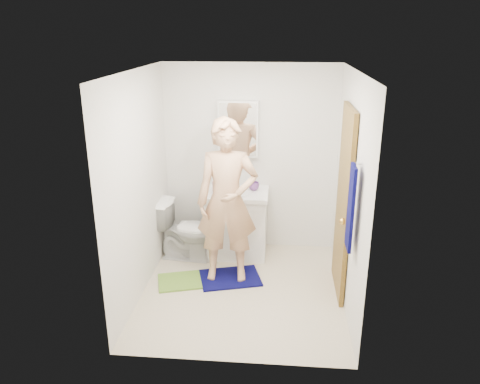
% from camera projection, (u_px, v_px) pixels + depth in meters
% --- Properties ---
extents(floor, '(2.20, 2.40, 0.02)m').
position_uv_depth(floor, '(242.00, 291.00, 5.26)').
color(floor, beige).
rests_on(floor, ground).
extents(ceiling, '(2.20, 2.40, 0.02)m').
position_uv_depth(ceiling, '(243.00, 70.00, 4.45)').
color(ceiling, white).
rests_on(ceiling, ground).
extents(wall_back, '(2.20, 0.02, 2.40)m').
position_uv_depth(wall_back, '(250.00, 159.00, 5.99)').
color(wall_back, silver).
rests_on(wall_back, ground).
extents(wall_front, '(2.20, 0.02, 2.40)m').
position_uv_depth(wall_front, '(230.00, 239.00, 3.72)').
color(wall_front, silver).
rests_on(wall_front, ground).
extents(wall_left, '(0.02, 2.40, 2.40)m').
position_uv_depth(wall_left, '(138.00, 186.00, 4.95)').
color(wall_left, silver).
rests_on(wall_left, ground).
extents(wall_right, '(0.02, 2.40, 2.40)m').
position_uv_depth(wall_right, '(351.00, 193.00, 4.76)').
color(wall_right, silver).
rests_on(wall_right, ground).
extents(vanity_cabinet, '(0.75, 0.55, 0.80)m').
position_uv_depth(vanity_cabinet, '(237.00, 225.00, 5.99)').
color(vanity_cabinet, white).
rests_on(vanity_cabinet, floor).
extents(countertop, '(0.79, 0.59, 0.05)m').
position_uv_depth(countertop, '(237.00, 194.00, 5.85)').
color(countertop, white).
rests_on(countertop, vanity_cabinet).
extents(sink_basin, '(0.40, 0.40, 0.03)m').
position_uv_depth(sink_basin, '(237.00, 192.00, 5.85)').
color(sink_basin, white).
rests_on(sink_basin, countertop).
extents(faucet, '(0.03, 0.03, 0.12)m').
position_uv_depth(faucet, '(238.00, 183.00, 5.99)').
color(faucet, silver).
rests_on(faucet, countertop).
extents(medicine_cabinet, '(0.50, 0.12, 0.70)m').
position_uv_depth(medicine_cabinet, '(238.00, 129.00, 5.81)').
color(medicine_cabinet, white).
rests_on(medicine_cabinet, wall_back).
extents(mirror_panel, '(0.46, 0.01, 0.66)m').
position_uv_depth(mirror_panel, '(238.00, 130.00, 5.75)').
color(mirror_panel, white).
rests_on(mirror_panel, wall_back).
extents(door, '(0.05, 0.80, 2.05)m').
position_uv_depth(door, '(343.00, 203.00, 4.97)').
color(door, brown).
rests_on(door, ground).
extents(door_knob, '(0.07, 0.07, 0.07)m').
position_uv_depth(door_knob, '(343.00, 221.00, 4.69)').
color(door_knob, gold).
rests_on(door_knob, door).
extents(towel, '(0.03, 0.24, 0.80)m').
position_uv_depth(towel, '(351.00, 208.00, 4.22)').
color(towel, '#070747').
rests_on(towel, wall_right).
extents(towel_hook, '(0.06, 0.02, 0.02)m').
position_uv_depth(towel_hook, '(359.00, 163.00, 4.08)').
color(towel_hook, silver).
rests_on(towel_hook, wall_right).
extents(toilet, '(0.79, 0.50, 0.76)m').
position_uv_depth(toilet, '(187.00, 230.00, 5.88)').
color(toilet, white).
rests_on(toilet, floor).
extents(bath_mat, '(0.79, 0.66, 0.02)m').
position_uv_depth(bath_mat, '(230.00, 278.00, 5.49)').
color(bath_mat, '#070747').
rests_on(bath_mat, floor).
extents(green_rug, '(0.59, 0.54, 0.02)m').
position_uv_depth(green_rug, '(180.00, 281.00, 5.42)').
color(green_rug, olive).
rests_on(green_rug, floor).
extents(soap_dispenser, '(0.12, 0.12, 0.21)m').
position_uv_depth(soap_dispenser, '(217.00, 185.00, 5.77)').
color(soap_dispenser, '#B95662').
rests_on(soap_dispenser, countertop).
extents(toothbrush_cup, '(0.17, 0.17, 0.11)m').
position_uv_depth(toothbrush_cup, '(254.00, 186.00, 5.88)').
color(toothbrush_cup, '#6C3B83').
rests_on(toothbrush_cup, countertop).
extents(man, '(0.71, 0.49, 1.88)m').
position_uv_depth(man, '(227.00, 202.00, 5.20)').
color(man, tan).
rests_on(man, bath_mat).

